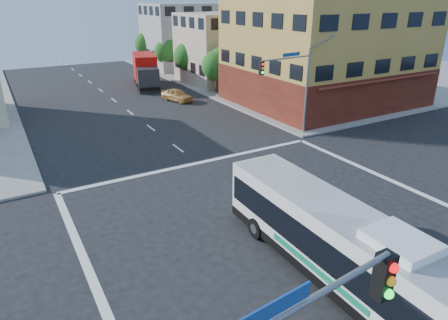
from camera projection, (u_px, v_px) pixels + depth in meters
ground at (279, 224)px, 20.81m from camera, size 120.00×120.00×0.00m
sidewalk_ne at (320, 69)px, 65.00m from camera, size 50.00×50.00×0.15m
corner_building_ne at (326, 48)px, 42.62m from camera, size 18.10×15.44×14.00m
building_east_near at (228, 48)px, 54.16m from camera, size 12.06×10.06×9.00m
building_east_far at (185, 36)px, 65.18m from camera, size 12.06×10.06×10.00m
signal_mast_ne at (293, 78)px, 31.62m from camera, size 7.91×1.13×8.07m
street_tree_a at (217, 64)px, 47.31m from camera, size 3.60×3.60×5.53m
street_tree_b at (189, 54)px, 53.66m from camera, size 3.80×3.80×5.79m
street_tree_c at (166, 50)px, 60.17m from camera, size 3.40×3.40×5.29m
street_tree_d at (147, 42)px, 66.42m from camera, size 4.00×4.00×6.03m
transit_bus at (333, 239)px, 16.40m from camera, size 2.89×12.12×3.57m
box_truck at (146, 72)px, 51.76m from camera, size 4.76×9.31×4.03m
parked_car at (177, 95)px, 44.99m from camera, size 2.83×4.35×1.38m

